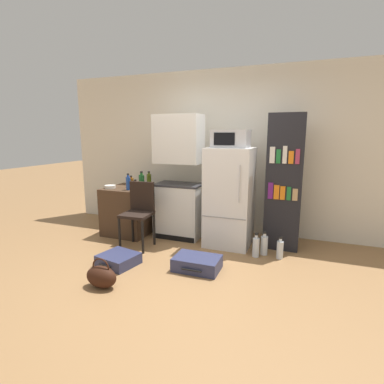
# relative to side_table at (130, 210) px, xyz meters

# --- Properties ---
(ground_plane) EXTENTS (24.00, 24.00, 0.00)m
(ground_plane) POSITION_rel_side_table_xyz_m (1.45, -1.23, -0.39)
(ground_plane) COLOR olive
(wall_back) EXTENTS (6.40, 0.10, 2.66)m
(wall_back) POSITION_rel_side_table_xyz_m (1.65, 0.77, 0.95)
(wall_back) COLOR silver
(wall_back) RESTS_ON ground_plane
(side_table) EXTENTS (0.71, 0.74, 0.77)m
(side_table) POSITION_rel_side_table_xyz_m (0.00, 0.00, 0.00)
(side_table) COLOR #422D1E
(side_table) RESTS_ON ground_plane
(kitchen_hutch) EXTENTS (0.74, 0.48, 1.92)m
(kitchen_hutch) POSITION_rel_side_table_xyz_m (0.84, 0.13, 0.52)
(kitchen_hutch) COLOR silver
(kitchen_hutch) RESTS_ON ground_plane
(refrigerator) EXTENTS (0.65, 0.64, 1.44)m
(refrigerator) POSITION_rel_side_table_xyz_m (1.67, 0.06, 0.33)
(refrigerator) COLOR white
(refrigerator) RESTS_ON ground_plane
(microwave) EXTENTS (0.50, 0.39, 0.25)m
(microwave) POSITION_rel_side_table_xyz_m (1.67, 0.06, 1.18)
(microwave) COLOR #B7B7BC
(microwave) RESTS_ON refrigerator
(bookshelf) EXTENTS (0.49, 0.32, 1.91)m
(bookshelf) POSITION_rel_side_table_xyz_m (2.42, 0.21, 0.57)
(bookshelf) COLOR black
(bookshelf) RESTS_ON ground_plane
(bottle_olive_oil) EXTENTS (0.08, 0.08, 0.24)m
(bottle_olive_oil) POSITION_rel_side_table_xyz_m (0.22, 0.29, 0.49)
(bottle_olive_oil) COLOR #566619
(bottle_olive_oil) RESTS_ON side_table
(bottle_ketchup_red) EXTENTS (0.07, 0.07, 0.18)m
(bottle_ketchup_red) POSITION_rel_side_table_xyz_m (0.30, -0.28, 0.46)
(bottle_ketchup_red) COLOR #AD1914
(bottle_ketchup_red) RESTS_ON side_table
(bottle_green_tall) EXTENTS (0.09, 0.09, 0.27)m
(bottle_green_tall) POSITION_rel_side_table_xyz_m (0.23, 0.02, 0.50)
(bottle_green_tall) COLOR #1E6028
(bottle_green_tall) RESTS_ON side_table
(bottle_blue_soda) EXTENTS (0.07, 0.07, 0.26)m
(bottle_blue_soda) POSITION_rel_side_table_xyz_m (0.12, -0.20, 0.49)
(bottle_blue_soda) COLOR #1E47A3
(bottle_blue_soda) RESTS_ON side_table
(bottle_amber_beer) EXTENTS (0.09, 0.09, 0.19)m
(bottle_amber_beer) POSITION_rel_side_table_xyz_m (0.03, 0.03, 0.47)
(bottle_amber_beer) COLOR brown
(bottle_amber_beer) RESTS_ON side_table
(bowl) EXTENTS (0.18, 0.18, 0.05)m
(bowl) POSITION_rel_side_table_xyz_m (-0.24, -0.18, 0.41)
(bowl) COLOR silver
(bowl) RESTS_ON side_table
(chair) EXTENTS (0.42, 0.42, 0.95)m
(chair) POSITION_rel_side_table_xyz_m (0.47, -0.46, 0.19)
(chair) COLOR black
(chair) RESTS_ON ground_plane
(suitcase_large_flat) EXTENTS (0.56, 0.40, 0.16)m
(suitcase_large_flat) POSITION_rel_side_table_xyz_m (1.53, -0.92, -0.30)
(suitcase_large_flat) COLOR navy
(suitcase_large_flat) RESTS_ON ground_plane
(suitcase_small_flat) EXTENTS (0.51, 0.49, 0.14)m
(suitcase_small_flat) POSITION_rel_side_table_xyz_m (0.55, -1.15, -0.32)
(suitcase_small_flat) COLOR navy
(suitcase_small_flat) RESTS_ON ground_plane
(handbag) EXTENTS (0.36, 0.20, 0.33)m
(handbag) POSITION_rel_side_table_xyz_m (0.72, -1.70, -0.26)
(handbag) COLOR #33190F
(handbag) RESTS_ON ground_plane
(water_bottle_front) EXTENTS (0.10, 0.10, 0.33)m
(water_bottle_front) POSITION_rel_side_table_xyz_m (2.23, -0.16, -0.25)
(water_bottle_front) COLOR silver
(water_bottle_front) RESTS_ON ground_plane
(water_bottle_middle) EXTENTS (0.09, 0.09, 0.34)m
(water_bottle_middle) POSITION_rel_side_table_xyz_m (2.14, -0.27, -0.25)
(water_bottle_middle) COLOR silver
(water_bottle_middle) RESTS_ON ground_plane
(water_bottle_back) EXTENTS (0.09, 0.09, 0.30)m
(water_bottle_back) POSITION_rel_side_table_xyz_m (2.45, -0.22, -0.26)
(water_bottle_back) COLOR silver
(water_bottle_back) RESTS_ON ground_plane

